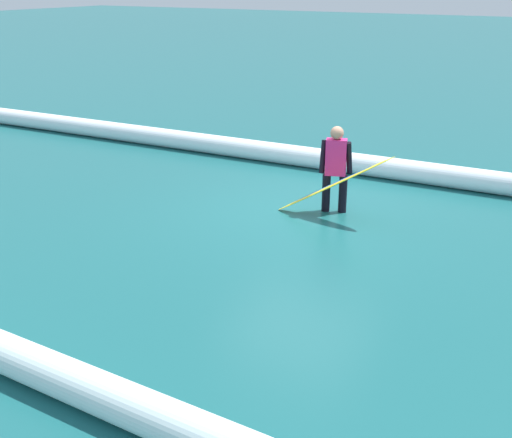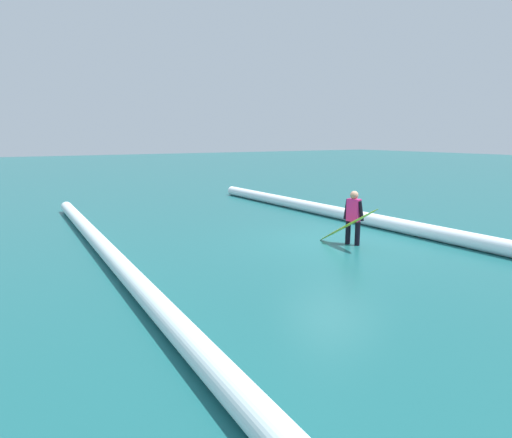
% 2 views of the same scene
% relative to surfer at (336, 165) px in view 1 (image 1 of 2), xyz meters
% --- Properties ---
extents(ground_plane, '(123.27, 123.27, 0.00)m').
position_rel_surfer_xyz_m(ground_plane, '(0.52, 0.23, -0.82)').
color(ground_plane, '#195A5D').
extents(surfer, '(0.50, 0.33, 1.47)m').
position_rel_surfer_xyz_m(surfer, '(0.00, 0.00, 0.00)').
color(surfer, black).
rests_on(surfer, ground_plane).
extents(surfboard, '(1.97, 0.43, 1.19)m').
position_rel_surfer_xyz_m(surfboard, '(-0.11, 0.32, -0.23)').
color(surfboard, yellow).
rests_on(surfboard, ground_plane).
extents(wave_crest_foreground, '(19.92, 1.09, 0.43)m').
position_rel_surfer_xyz_m(wave_crest_foreground, '(0.73, -2.28, -0.60)').
color(wave_crest_foreground, white).
rests_on(wave_crest_foreground, ground_plane).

